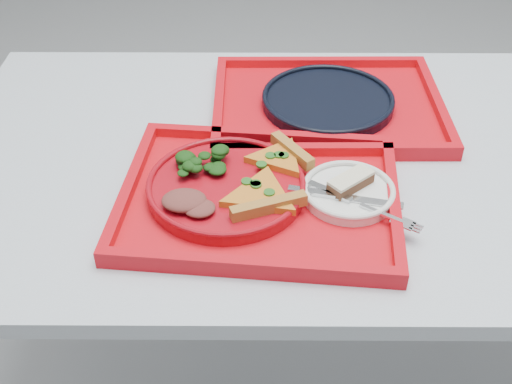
% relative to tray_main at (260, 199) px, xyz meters
% --- Properties ---
extents(table, '(1.60, 0.80, 0.75)m').
position_rel_tray_main_xyz_m(table, '(0.22, 0.14, -0.08)').
color(table, '#B0B9C6').
rests_on(table, ground).
extents(tray_main, '(0.48, 0.39, 0.01)m').
position_rel_tray_main_xyz_m(tray_main, '(0.00, 0.00, 0.00)').
color(tray_main, red).
rests_on(tray_main, table).
extents(tray_far, '(0.45, 0.35, 0.01)m').
position_rel_tray_main_xyz_m(tray_far, '(0.13, 0.29, 0.00)').
color(tray_far, red).
rests_on(tray_far, table).
extents(dinner_plate, '(0.26, 0.26, 0.02)m').
position_rel_tray_main_xyz_m(dinner_plate, '(-0.05, 0.01, 0.02)').
color(dinner_plate, '#A30A15').
rests_on(dinner_plate, tray_main).
extents(side_plate, '(0.15, 0.15, 0.01)m').
position_rel_tray_main_xyz_m(side_plate, '(0.14, 0.00, 0.01)').
color(side_plate, white).
rests_on(side_plate, tray_main).
extents(navy_plate, '(0.26, 0.26, 0.02)m').
position_rel_tray_main_xyz_m(navy_plate, '(0.13, 0.29, 0.01)').
color(navy_plate, black).
rests_on(navy_plate, tray_far).
extents(pizza_slice_a, '(0.16, 0.17, 0.02)m').
position_rel_tray_main_xyz_m(pizza_slice_a, '(0.00, -0.02, 0.03)').
color(pizza_slice_a, gold).
rests_on(pizza_slice_a, dinner_plate).
extents(pizza_slice_b, '(0.16, 0.15, 0.02)m').
position_rel_tray_main_xyz_m(pizza_slice_b, '(0.03, 0.07, 0.03)').
color(pizza_slice_b, gold).
rests_on(pizza_slice_b, dinner_plate).
extents(salad_heap, '(0.08, 0.08, 0.04)m').
position_rel_tray_main_xyz_m(salad_heap, '(-0.10, 0.05, 0.04)').
color(salad_heap, black).
rests_on(salad_heap, dinner_plate).
extents(meat_portion, '(0.07, 0.06, 0.02)m').
position_rel_tray_main_xyz_m(meat_portion, '(-0.12, -0.05, 0.03)').
color(meat_portion, brown).
rests_on(meat_portion, dinner_plate).
extents(dessert_bar, '(0.08, 0.08, 0.02)m').
position_rel_tray_main_xyz_m(dessert_bar, '(0.15, 0.01, 0.03)').
color(dessert_bar, '#4B2819').
rests_on(dessert_bar, side_plate).
extents(knife, '(0.18, 0.06, 0.01)m').
position_rel_tray_main_xyz_m(knife, '(0.14, -0.02, 0.02)').
color(knife, silver).
rests_on(knife, side_plate).
extents(fork, '(0.17, 0.12, 0.01)m').
position_rel_tray_main_xyz_m(fork, '(0.16, -0.04, 0.02)').
color(fork, silver).
rests_on(fork, side_plate).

